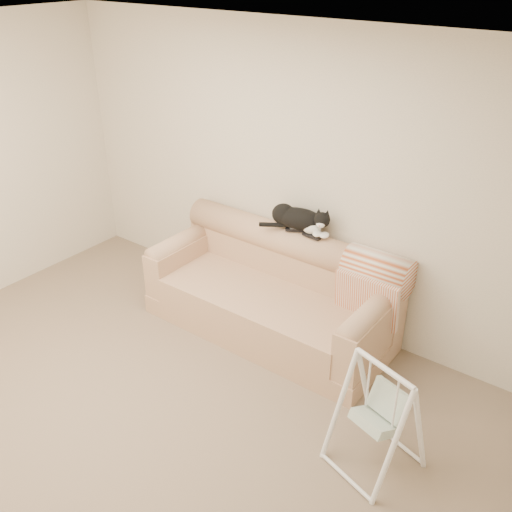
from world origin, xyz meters
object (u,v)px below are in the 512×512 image
Objects in this scene: tuxedo_cat at (299,219)px; baby_swing at (379,416)px; remote_a at (296,230)px; sofa at (273,293)px; remote_b at (312,236)px.

tuxedo_cat is 1.86m from baby_swing.
remote_a is at bearing 141.50° from baby_swing.
sofa is 1.70m from baby_swing.
remote_a reaches higher than sofa.
tuxedo_cat reaches higher than remote_b.
sofa is 0.71m from tuxedo_cat.
remote_a reaches higher than baby_swing.
remote_b is at bearing -7.29° from remote_a.
tuxedo_cat is (0.02, 0.01, 0.10)m from remote_a.
remote_b is at bearing -12.55° from tuxedo_cat.
remote_b is 0.28× the size of tuxedo_cat.
baby_swing is at bearing -38.50° from remote_a.
sofa is 3.52× the size of tuxedo_cat.
remote_a reaches higher than remote_b.
remote_a is 0.29× the size of tuxedo_cat.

